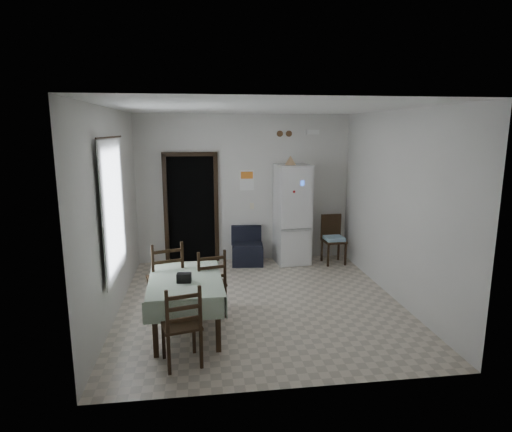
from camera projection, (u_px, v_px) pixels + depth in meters
The scene contains 25 objects.
ground at pixel (260, 302), 6.56m from camera, with size 4.50×4.50×0.00m, color #BAAD98.
ceiling at pixel (261, 108), 5.98m from camera, with size 4.20×4.50×0.02m, color white, non-canonical shape.
wall_back at pixel (244, 189), 8.45m from camera, with size 4.20×0.02×2.90m, color silver, non-canonical shape.
wall_front at pixel (294, 252), 4.08m from camera, with size 4.20×0.02×2.90m, color silver, non-canonical shape.
wall_left at pixel (113, 213), 6.00m from camera, with size 0.02×4.50×2.90m, color silver, non-canonical shape.
wall_right at pixel (396, 206), 6.54m from camera, with size 0.02×4.50×2.90m, color silver, non-canonical shape.
doorway at pixel (191, 208), 8.59m from camera, with size 1.06×0.52×2.22m.
window_recess at pixel (105, 209), 5.78m from camera, with size 0.10×1.20×1.60m, color silver.
curtain at pixel (114, 208), 5.79m from camera, with size 0.02×1.45×1.85m, color white.
curtain_rod at pixel (110, 137), 5.60m from camera, with size 0.02×0.02×1.60m, color black.
calendar at pixel (247, 180), 8.42m from camera, with size 0.28×0.02×0.40m, color white.
calendar_image at pixel (247, 175), 8.39m from camera, with size 0.24×0.01×0.14m, color orange.
light_switch at pixel (252, 206), 8.53m from camera, with size 0.08×0.02×0.12m, color beige.
vent_left at pixel (280, 134), 8.32m from camera, with size 0.12×0.12×0.03m, color brown.
vent_right at pixel (289, 134), 8.34m from camera, with size 0.12×0.12×0.03m, color brown.
emergency_light at pixel (313, 132), 8.37m from camera, with size 0.25×0.07×0.09m, color white.
fridge at pixel (292, 214), 8.36m from camera, with size 0.63×0.63×1.94m, color silver, non-canonical shape.
tan_cone at pixel (290, 160), 8.07m from camera, with size 0.21×0.21×0.18m, color tan.
navy_seat at pixel (248, 246), 8.36m from camera, with size 0.60×0.58×0.72m, color black, non-canonical shape.
corner_chair at pixel (334, 240), 8.38m from camera, with size 0.41×0.41×0.95m, color black, non-canonical shape.
dining_table at pixel (186, 305), 5.55m from camera, with size 0.92×1.40×0.73m, color #9EB399, non-canonical shape.
black_bag at pixel (184, 278), 5.33m from camera, with size 0.18×0.11×0.12m, color black.
dining_chair_far_left at pixel (165, 277), 6.04m from camera, with size 0.47×0.47×1.10m, color black, non-canonical shape.
dining_chair_far_right at pixel (209, 281), 6.03m from camera, with size 0.42×0.42×0.99m, color black, non-canonical shape.
dining_chair_near_head at pixel (181, 324), 4.75m from camera, with size 0.41×0.41×0.96m, color black, non-canonical shape.
Camera 1 is at (-0.88, -6.10, 2.60)m, focal length 30.00 mm.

